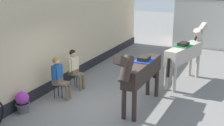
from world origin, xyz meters
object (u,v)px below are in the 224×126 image
object	(u,v)px
saddled_horse_near	(141,72)
flower_planter_near	(22,102)
seated_visitor_near	(59,76)
seated_visitor_far	(75,67)
saddled_horse_far	(186,52)

from	to	relation	value
saddled_horse_near	flower_planter_near	world-z (taller)	saddled_horse_near
seated_visitor_near	seated_visitor_far	xyz separation A→B (m)	(-0.03, 1.00, 0.00)
seated_visitor_far	flower_planter_near	bearing A→B (deg)	-99.02
seated_visitor_far	saddled_horse_near	size ratio (longest dim) A/B	0.46
saddled_horse_near	flower_planter_near	xyz separation A→B (m)	(-3.02, -1.70, -0.82)
saddled_horse_far	saddled_horse_near	bearing A→B (deg)	-104.52
seated_visitor_near	seated_visitor_far	size ratio (longest dim) A/B	1.00
saddled_horse_far	flower_planter_near	world-z (taller)	saddled_horse_far
saddled_horse_near	flower_planter_near	size ratio (longest dim) A/B	4.68
seated_visitor_near	saddled_horse_near	xyz separation A→B (m)	(2.62, 0.39, 0.38)
seated_visitor_far	saddled_horse_far	bearing A→B (deg)	32.91
seated_visitor_far	saddled_horse_near	bearing A→B (deg)	-13.04
saddled_horse_near	flower_planter_near	bearing A→B (deg)	-150.58
saddled_horse_near	saddled_horse_far	size ratio (longest dim) A/B	1.02
flower_planter_near	seated_visitor_far	bearing A→B (deg)	80.98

